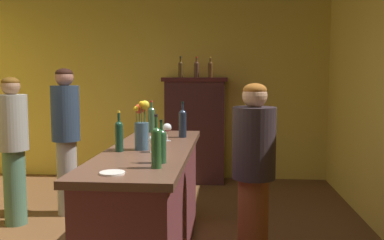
{
  "coord_description": "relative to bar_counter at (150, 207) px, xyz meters",
  "views": [
    {
      "loc": [
        1.16,
        -3.03,
        1.57
      ],
      "look_at": [
        0.86,
        0.55,
        1.2
      ],
      "focal_mm": 39.73,
      "sensor_mm": 36.0,
      "label": 1
    }
  ],
  "objects": [
    {
      "name": "flower_arrangement",
      "position": [
        -0.05,
        -0.08,
        0.67
      ],
      "size": [
        0.12,
        0.12,
        0.39
      ],
      "color": "#3B586B",
      "rests_on": "bar_counter"
    },
    {
      "name": "patron_in_grey",
      "position": [
        -1.61,
        0.86,
        0.37
      ],
      "size": [
        0.32,
        0.32,
        1.56
      ],
      "rotation": [
        0.0,
        0.0,
        -0.55
      ],
      "color": "#456A50",
      "rests_on": "ground"
    },
    {
      "name": "display_cabinet",
      "position": [
        0.16,
        2.85,
        0.31
      ],
      "size": [
        0.94,
        0.45,
        1.55
      ],
      "color": "#381B1E",
      "rests_on": "ground"
    },
    {
      "name": "display_bottle_midleft",
      "position": [
        0.17,
        2.85,
        1.19
      ],
      "size": [
        0.07,
        0.07,
        0.3
      ],
      "color": "#442A1F",
      "rests_on": "display_cabinet"
    },
    {
      "name": "wine_bottle_rose",
      "position": [
        -0.21,
        -0.17,
        0.62
      ],
      "size": [
        0.06,
        0.06,
        0.32
      ],
      "color": "#153825",
      "rests_on": "bar_counter"
    },
    {
      "name": "bar_counter",
      "position": [
        0.0,
        0.0,
        0.0
      ],
      "size": [
        0.67,
        2.25,
        0.99
      ],
      "color": "brown",
      "rests_on": "ground"
    },
    {
      "name": "display_bottle_center",
      "position": [
        0.37,
        2.85,
        1.18
      ],
      "size": [
        0.07,
        0.07,
        0.3
      ],
      "color": "#4A2E15",
      "rests_on": "display_cabinet"
    },
    {
      "name": "patron_by_cabinet",
      "position": [
        -1.18,
        1.23,
        0.43
      ],
      "size": [
        0.31,
        0.31,
        1.66
      ],
      "rotation": [
        0.0,
        0.0,
        -0.43
      ],
      "color": "gray",
      "rests_on": "ground"
    },
    {
      "name": "wine_bottle_chardonnay",
      "position": [
        -0.16,
        0.98,
        0.63
      ],
      "size": [
        0.07,
        0.07,
        0.33
      ],
      "color": "#2F5135",
      "rests_on": "bar_counter"
    },
    {
      "name": "wine_glass_mid",
      "position": [
        0.08,
        0.41,
        0.6
      ],
      "size": [
        0.08,
        0.08,
        0.16
      ],
      "color": "white",
      "rests_on": "bar_counter"
    },
    {
      "name": "wine_bottle_merlot",
      "position": [
        0.2,
        0.63,
        0.64
      ],
      "size": [
        0.07,
        0.07,
        0.34
      ],
      "color": "#1C2432",
      "rests_on": "bar_counter"
    },
    {
      "name": "wall_back",
      "position": [
        -0.54,
        3.17,
        0.89
      ],
      "size": [
        5.44,
        0.12,
        2.78
      ],
      "primitive_type": "cube",
      "color": "gold",
      "rests_on": "ground"
    },
    {
      "name": "wine_bottle_syrah",
      "position": [
        0.18,
        -0.74,
        0.64
      ],
      "size": [
        0.06,
        0.06,
        0.34
      ],
      "color": "#275327",
      "rests_on": "bar_counter"
    },
    {
      "name": "display_bottle_left",
      "position": [
        -0.06,
        2.85,
        1.19
      ],
      "size": [
        0.07,
        0.07,
        0.31
      ],
      "color": "#432F15",
      "rests_on": "display_cabinet"
    },
    {
      "name": "bartender",
      "position": [
        0.84,
        -0.06,
        0.34
      ],
      "size": [
        0.34,
        0.34,
        1.52
      ],
      "rotation": [
        0.0,
        0.0,
        2.95
      ],
      "color": "brown",
      "rests_on": "ground"
    },
    {
      "name": "wine_glass_front",
      "position": [
        0.06,
        -0.17,
        0.58
      ],
      "size": [
        0.08,
        0.08,
        0.13
      ],
      "color": "white",
      "rests_on": "bar_counter"
    },
    {
      "name": "cheese_plate",
      "position": [
        -0.06,
        -0.92,
        0.5
      ],
      "size": [
        0.15,
        0.15,
        0.01
      ],
      "primitive_type": "cylinder",
      "color": "white",
      "rests_on": "bar_counter"
    },
    {
      "name": "wine_bottle_riesling",
      "position": [
        0.19,
        -0.58,
        0.62
      ],
      "size": [
        0.07,
        0.07,
        0.29
      ],
      "color": "#25502F",
      "rests_on": "bar_counter"
    }
  ]
}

